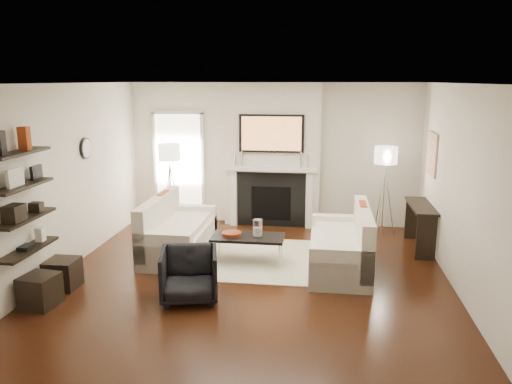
# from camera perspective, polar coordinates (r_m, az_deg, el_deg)

# --- Properties ---
(room_envelope) EXTENTS (6.00, 6.00, 6.00)m
(room_envelope) POSITION_cam_1_polar(r_m,az_deg,el_deg) (6.63, -0.70, 0.55)
(room_envelope) COLOR #33180B
(room_envelope) RESTS_ON ground
(chimney_breast) EXTENTS (1.80, 0.25, 2.70)m
(chimney_breast) POSITION_cam_1_polar(r_m,az_deg,el_deg) (9.44, 1.86, 4.20)
(chimney_breast) COLOR silver
(chimney_breast) RESTS_ON floor
(fireplace_surround) EXTENTS (1.30, 0.02, 1.04)m
(fireplace_surround) POSITION_cam_1_polar(r_m,az_deg,el_deg) (9.47, 1.74, -0.89)
(fireplace_surround) COLOR black
(fireplace_surround) RESTS_ON floor
(firebox) EXTENTS (0.75, 0.02, 0.65)m
(firebox) POSITION_cam_1_polar(r_m,az_deg,el_deg) (9.48, 1.74, -1.31)
(firebox) COLOR black
(firebox) RESTS_ON floor
(mantel_pilaster_l) EXTENTS (0.12, 0.08, 1.10)m
(mantel_pilaster_l) POSITION_cam_1_polar(r_m,az_deg,el_deg) (9.53, -2.58, -0.62)
(mantel_pilaster_l) COLOR white
(mantel_pilaster_l) RESTS_ON floor
(mantel_pilaster_r) EXTENTS (0.12, 0.08, 1.10)m
(mantel_pilaster_r) POSITION_cam_1_polar(r_m,az_deg,el_deg) (9.39, 6.10, -0.89)
(mantel_pilaster_r) COLOR white
(mantel_pilaster_r) RESTS_ON floor
(mantel_shelf) EXTENTS (1.70, 0.18, 0.07)m
(mantel_shelf) POSITION_cam_1_polar(r_m,az_deg,el_deg) (9.30, 1.73, 2.63)
(mantel_shelf) COLOR white
(mantel_shelf) RESTS_ON chimney_breast
(tv_body) EXTENTS (1.20, 0.06, 0.70)m
(tv_body) POSITION_cam_1_polar(r_m,az_deg,el_deg) (9.23, 1.78, 6.70)
(tv_body) COLOR black
(tv_body) RESTS_ON chimney_breast
(tv_screen) EXTENTS (1.10, 0.00, 0.62)m
(tv_screen) POSITION_cam_1_polar(r_m,az_deg,el_deg) (9.20, 1.76, 6.68)
(tv_screen) COLOR #BF723F
(tv_screen) RESTS_ON tv_body
(candlestick_l_tall) EXTENTS (0.04, 0.04, 0.30)m
(candlestick_l_tall) POSITION_cam_1_polar(r_m,az_deg,el_deg) (9.35, -1.61, 3.84)
(candlestick_l_tall) COLOR silver
(candlestick_l_tall) RESTS_ON mantel_shelf
(candlestick_l_short) EXTENTS (0.04, 0.04, 0.24)m
(candlestick_l_short) POSITION_cam_1_polar(r_m,az_deg,el_deg) (9.37, -2.40, 3.67)
(candlestick_l_short) COLOR silver
(candlestick_l_short) RESTS_ON mantel_shelf
(candlestick_r_tall) EXTENTS (0.04, 0.04, 0.30)m
(candlestick_r_tall) POSITION_cam_1_polar(r_m,az_deg,el_deg) (9.23, 5.15, 3.68)
(candlestick_r_tall) COLOR silver
(candlestick_r_tall) RESTS_ON mantel_shelf
(candlestick_r_short) EXTENTS (0.04, 0.04, 0.24)m
(candlestick_r_short) POSITION_cam_1_polar(r_m,az_deg,el_deg) (9.23, 5.96, 3.48)
(candlestick_r_short) COLOR silver
(candlestick_r_short) RESTS_ON mantel_shelf
(hallway_panel) EXTENTS (0.90, 0.02, 2.10)m
(hallway_panel) POSITION_cam_1_polar(r_m,az_deg,el_deg) (9.95, -8.76, 2.75)
(hallway_panel) COLOR white
(hallway_panel) RESTS_ON floor
(door_trim_l) EXTENTS (0.06, 0.06, 2.16)m
(door_trim_l) POSITION_cam_1_polar(r_m,az_deg,el_deg) (10.07, -11.41, 2.77)
(door_trim_l) COLOR white
(door_trim_l) RESTS_ON floor
(door_trim_r) EXTENTS (0.06, 0.06, 2.16)m
(door_trim_r) POSITION_cam_1_polar(r_m,az_deg,el_deg) (9.80, -6.10, 2.68)
(door_trim_r) COLOR white
(door_trim_r) RESTS_ON floor
(door_trim_top) EXTENTS (1.02, 0.06, 0.06)m
(door_trim_top) POSITION_cam_1_polar(r_m,az_deg,el_deg) (9.80, -9.01, 8.95)
(door_trim_top) COLOR white
(door_trim_top) RESTS_ON wall_back
(rug) EXTENTS (2.60, 2.00, 0.01)m
(rug) POSITION_cam_1_polar(r_m,az_deg,el_deg) (7.87, 1.63, -7.67)
(rug) COLOR beige
(rug) RESTS_ON floor
(loveseat_left_base) EXTENTS (0.85, 1.80, 0.42)m
(loveseat_left_base) POSITION_cam_1_polar(r_m,az_deg,el_deg) (8.15, -8.75, -5.58)
(loveseat_left_base) COLOR silver
(loveseat_left_base) RESTS_ON floor
(loveseat_left_back) EXTENTS (0.18, 1.80, 0.80)m
(loveseat_left_back) POSITION_cam_1_polar(r_m,az_deg,el_deg) (8.15, -11.09, -3.33)
(loveseat_left_back) COLOR silver
(loveseat_left_back) RESTS_ON floor
(loveseat_left_arm_n) EXTENTS (0.85, 0.18, 0.60)m
(loveseat_left_arm_n) POSITION_cam_1_polar(r_m,az_deg,el_deg) (7.39, -10.55, -6.85)
(loveseat_left_arm_n) COLOR silver
(loveseat_left_arm_n) RESTS_ON floor
(loveseat_left_arm_s) EXTENTS (0.85, 0.18, 0.60)m
(loveseat_left_arm_s) POSITION_cam_1_polar(r_m,az_deg,el_deg) (8.86, -7.30, -3.41)
(loveseat_left_arm_s) COLOR silver
(loveseat_left_arm_s) RESTS_ON floor
(loveseat_left_cushion) EXTENTS (0.63, 1.44, 0.10)m
(loveseat_left_cushion) POSITION_cam_1_polar(r_m,az_deg,el_deg) (8.06, -8.47, -3.85)
(loveseat_left_cushion) COLOR silver
(loveseat_left_cushion) RESTS_ON loveseat_left_base
(pillow_left_orange) EXTENTS (0.10, 0.42, 0.42)m
(pillow_left_orange) POSITION_cam_1_polar(r_m,az_deg,el_deg) (8.38, -10.50, -1.44)
(pillow_left_orange) COLOR #9E3B13
(pillow_left_orange) RESTS_ON loveseat_left_cushion
(pillow_left_charcoal) EXTENTS (0.10, 0.40, 0.40)m
(pillow_left_charcoal) POSITION_cam_1_polar(r_m,az_deg,el_deg) (7.83, -11.85, -2.57)
(pillow_left_charcoal) COLOR black
(pillow_left_charcoal) RESTS_ON loveseat_left_cushion
(loveseat_right_base) EXTENTS (0.85, 1.80, 0.42)m
(loveseat_right_base) POSITION_cam_1_polar(r_m,az_deg,el_deg) (7.53, 9.48, -7.14)
(loveseat_right_base) COLOR silver
(loveseat_right_base) RESTS_ON floor
(loveseat_right_back) EXTENTS (0.18, 1.80, 0.80)m
(loveseat_right_back) POSITION_cam_1_polar(r_m,az_deg,el_deg) (7.45, 12.15, -4.92)
(loveseat_right_back) COLOR silver
(loveseat_right_back) RESTS_ON floor
(loveseat_right_arm_n) EXTENTS (0.85, 0.18, 0.60)m
(loveseat_right_arm_n) POSITION_cam_1_polar(r_m,az_deg,el_deg) (6.74, 9.69, -8.75)
(loveseat_right_arm_n) COLOR silver
(loveseat_right_arm_n) RESTS_ON floor
(loveseat_right_arm_s) EXTENTS (0.85, 0.18, 0.60)m
(loveseat_right_arm_s) POSITION_cam_1_polar(r_m,az_deg,el_deg) (8.27, 9.35, -4.66)
(loveseat_right_arm_s) COLOR silver
(loveseat_right_arm_s) RESTS_ON floor
(loveseat_right_cushion) EXTENTS (0.63, 1.44, 0.10)m
(loveseat_right_cushion) POSITION_cam_1_polar(r_m,az_deg,el_deg) (7.45, 9.16, -5.25)
(loveseat_right_cushion) COLOR silver
(loveseat_right_cushion) RESTS_ON loveseat_right_base
(pillow_right_orange) EXTENTS (0.10, 0.42, 0.42)m
(pillow_right_orange) POSITION_cam_1_polar(r_m,az_deg,el_deg) (7.68, 12.06, -2.79)
(pillow_right_orange) COLOR #9E3B13
(pillow_right_orange) RESTS_ON loveseat_right_cushion
(pillow_right_charcoal) EXTENTS (0.10, 0.40, 0.40)m
(pillow_right_charcoal) POSITION_cam_1_polar(r_m,az_deg,el_deg) (7.11, 12.39, -4.15)
(pillow_right_charcoal) COLOR black
(pillow_right_charcoal) RESTS_ON loveseat_right_cushion
(coffee_table) EXTENTS (1.10, 0.55, 0.04)m
(coffee_table) POSITION_cam_1_polar(r_m,az_deg,el_deg) (7.63, -0.93, -5.19)
(coffee_table) COLOR black
(coffee_table) RESTS_ON floor
(coffee_leg_nw) EXTENTS (0.02, 0.02, 0.38)m
(coffee_leg_nw) POSITION_cam_1_polar(r_m,az_deg,el_deg) (7.58, -4.94, -7.04)
(coffee_leg_nw) COLOR silver
(coffee_leg_nw) RESTS_ON floor
(coffee_leg_ne) EXTENTS (0.02, 0.02, 0.38)m
(coffee_leg_ne) POSITION_cam_1_polar(r_m,az_deg,el_deg) (7.44, 2.66, -7.40)
(coffee_leg_ne) COLOR silver
(coffee_leg_ne) RESTS_ON floor
(coffee_leg_sw) EXTENTS (0.02, 0.02, 0.38)m
(coffee_leg_sw) POSITION_cam_1_polar(r_m,az_deg,el_deg) (7.99, -4.25, -5.98)
(coffee_leg_sw) COLOR silver
(coffee_leg_sw) RESTS_ON floor
(coffee_leg_se) EXTENTS (0.02, 0.02, 0.38)m
(coffee_leg_se) POSITION_cam_1_polar(r_m,az_deg,el_deg) (7.85, 2.95, -6.31)
(coffee_leg_se) COLOR silver
(coffee_leg_se) RESTS_ON floor
(hurricane_glass) EXTENTS (0.14, 0.14, 0.25)m
(hurricane_glass) POSITION_cam_1_polar(r_m,az_deg,el_deg) (7.56, 0.19, -4.09)
(hurricane_glass) COLOR white
(hurricane_glass) RESTS_ON coffee_table
(hurricane_candle) EXTENTS (0.10, 0.10, 0.15)m
(hurricane_candle) POSITION_cam_1_polar(r_m,az_deg,el_deg) (7.58, 0.19, -4.56)
(hurricane_candle) COLOR white
(hurricane_candle) RESTS_ON coffee_table
(copper_bowl) EXTENTS (0.31, 0.31, 0.05)m
(copper_bowl) POSITION_cam_1_polar(r_m,az_deg,el_deg) (7.66, -2.79, -4.79)
(copper_bowl) COLOR #9C3A1A
(copper_bowl) RESTS_ON coffee_table
(armchair) EXTENTS (0.84, 0.80, 0.72)m
(armchair) POSITION_cam_1_polar(r_m,az_deg,el_deg) (6.45, -7.65, -9.08)
(armchair) COLOR black
(armchair) RESTS_ON floor
(lamp_left_post) EXTENTS (0.02, 0.02, 1.20)m
(lamp_left_post) POSITION_cam_1_polar(r_m,az_deg,el_deg) (9.47, -9.70, -0.58)
(lamp_left_post) COLOR silver
(lamp_left_post) RESTS_ON floor
(lamp_left_shade) EXTENTS (0.40, 0.40, 0.30)m
(lamp_left_shade) POSITION_cam_1_polar(r_m,az_deg,el_deg) (9.31, -9.89, 4.52)
(lamp_left_shade) COLOR white
(lamp_left_shade) RESTS_ON lamp_left_post
(lamp_left_leg_a) EXTENTS (0.25, 0.02, 1.23)m
(lamp_left_leg_a) POSITION_cam_1_polar(r_m,az_deg,el_deg) (9.43, -9.06, -0.60)
(lamp_left_leg_a) COLOR silver
(lamp_left_leg_a) RESTS_ON floor
(lamp_left_leg_b) EXTENTS (0.14, 0.22, 1.23)m
(lamp_left_leg_b) POSITION_cam_1_polar(r_m,az_deg,el_deg) (9.57, -9.85, -0.44)
(lamp_left_leg_b) COLOR silver
(lamp_left_leg_b) RESTS_ON floor
(lamp_left_leg_c) EXTENTS (0.14, 0.22, 1.23)m
(lamp_left_leg_c) POSITION_cam_1_polar(r_m,az_deg,el_deg) (9.40, -10.19, -0.70)
(lamp_left_leg_c) COLOR silver
(lamp_left_leg_c) RESTS_ON floor
(lamp_right_post) EXTENTS (0.02, 0.02, 1.20)m
(lamp_right_post) POSITION_cam_1_polar(r_m,az_deg,el_deg) (9.24, 14.34, -1.11)
(lamp_right_post) COLOR silver
(lamp_right_post) RESTS_ON floor
(lamp_right_shade) EXTENTS (0.40, 0.40, 0.30)m
(lamp_right_shade) POSITION_cam_1_polar(r_m,az_deg,el_deg) (9.09, 14.63, 4.10)
(lamp_right_shade) COLOR white
(lamp_right_shade) RESTS_ON lamp_right_post
(lamp_right_leg_a) EXTENTS (0.25, 0.02, 1.23)m
(lamp_right_leg_a) POSITION_cam_1_polar(r_m,az_deg,el_deg) (9.26, 15.01, -1.13)
(lamp_right_leg_a) COLOR silver
(lamp_right_leg_a) RESTS_ON floor
(lamp_right_leg_b) EXTENTS (0.14, 0.22, 1.23)m
(lamp_right_leg_b) POSITION_cam_1_polar(r_m,az_deg,el_deg) (9.33, 13.94, -0.97)
(lamp_right_leg_b) COLOR silver
(lamp_right_leg_b) RESTS_ON floor
(lamp_right_leg_c) EXTENTS (0.14, 0.22, 1.23)m
(lamp_right_leg_c) POSITION_cam_1_polar(r_m,az_deg,el_deg) (9.15, 14.06, -1.25)
(lamp_right_leg_c) COLOR silver
(lamp_right_leg_c) RESTS_ON floor
(console_top) EXTENTS (0.35, 1.20, 0.04)m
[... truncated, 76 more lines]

